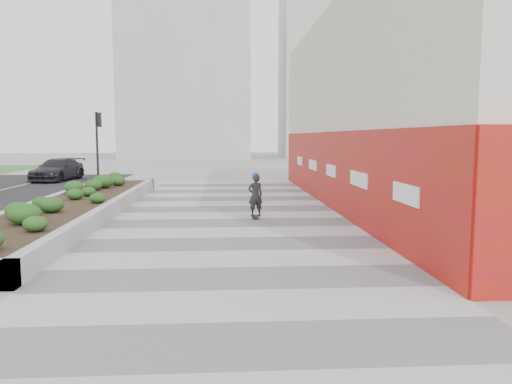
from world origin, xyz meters
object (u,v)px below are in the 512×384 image
(planter, at_px, (76,204))
(car_dark, at_px, (57,170))
(traffic_signal_near, at_px, (98,138))
(skateboarder, at_px, (255,195))

(planter, distance_m, car_dark, 15.69)
(planter, height_order, traffic_signal_near, traffic_signal_near)
(planter, xyz_separation_m, skateboarder, (6.37, -1.12, 0.39))
(traffic_signal_near, xyz_separation_m, car_dark, (-3.69, 4.23, -2.05))
(planter, bearing_deg, skateboarder, -9.97)
(planter, relative_size, traffic_signal_near, 4.29)
(planter, relative_size, car_dark, 3.70)
(car_dark, bearing_deg, traffic_signal_near, -40.92)
(traffic_signal_near, relative_size, car_dark, 0.86)
(skateboarder, xyz_separation_m, car_dark, (-11.79, 15.85, -0.10))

